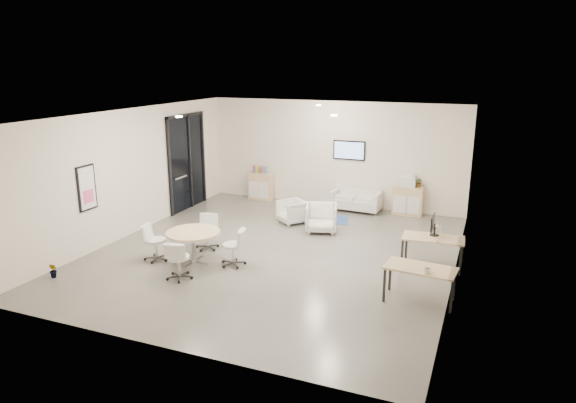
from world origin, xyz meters
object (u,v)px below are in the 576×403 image
(loveseat, at_px, (357,201))
(armchair_left, at_px, (292,211))
(desk_rear, at_px, (433,240))
(sideboard_right, at_px, (408,200))
(desk_front, at_px, (420,271))
(sideboard_left, at_px, (261,186))
(round_table, at_px, (193,235))
(armchair_right, at_px, (321,217))

(loveseat, height_order, armchair_left, armchair_left)
(armchair_left, bearing_deg, desk_rear, 15.33)
(sideboard_right, bearing_deg, desk_front, -78.66)
(sideboard_left, height_order, desk_rear, sideboard_left)
(armchair_left, bearing_deg, round_table, -65.21)
(sideboard_right, bearing_deg, round_table, -124.26)
(armchair_left, relative_size, round_table, 0.59)
(loveseat, bearing_deg, sideboard_left, -178.99)
(sideboard_left, height_order, armchair_right, sideboard_left)
(sideboard_left, bearing_deg, armchair_right, -40.41)
(sideboard_right, relative_size, armchair_left, 1.22)
(armchair_left, relative_size, desk_front, 0.52)
(armchair_right, height_order, round_table, armchair_right)
(sideboard_left, relative_size, loveseat, 0.58)
(loveseat, xyz_separation_m, desk_rear, (2.63, -3.68, 0.31))
(armchair_right, bearing_deg, desk_rear, -41.40)
(sideboard_right, relative_size, loveseat, 0.57)
(sideboard_right, height_order, round_table, sideboard_right)
(desk_front, bearing_deg, sideboard_left, 141.78)
(desk_rear, height_order, round_table, round_table)
(sideboard_left, xyz_separation_m, desk_front, (5.83, -5.63, 0.17))
(loveseat, xyz_separation_m, desk_front, (2.62, -5.49, 0.31))
(armchair_left, height_order, desk_rear, armchair_left)
(sideboard_right, xyz_separation_m, armchair_right, (-1.84, -2.43, -0.02))
(sideboard_right, height_order, armchair_left, sideboard_right)
(desk_rear, bearing_deg, armchair_left, 152.35)
(armchair_right, distance_m, round_table, 3.67)
(armchair_right, bearing_deg, desk_front, -63.55)
(sideboard_left, distance_m, armchair_right, 3.76)
(armchair_left, bearing_deg, loveseat, 94.19)
(sideboard_left, bearing_deg, armchair_left, -47.14)
(loveseat, xyz_separation_m, armchair_right, (-0.35, -2.29, 0.11))
(armchair_right, xyz_separation_m, desk_rear, (2.99, -1.39, 0.20))
(desk_front, distance_m, round_table, 4.90)
(sideboard_left, bearing_deg, desk_rear, -33.18)
(sideboard_left, distance_m, loveseat, 3.22)
(armchair_left, bearing_deg, desk_front, -2.61)
(armchair_right, bearing_deg, sideboard_left, 123.11)
(loveseat, relative_size, armchair_right, 1.84)
(desk_front, height_order, round_table, round_table)
(armchair_right, bearing_deg, round_table, -138.31)
(sideboard_right, xyz_separation_m, loveseat, (-1.49, -0.14, -0.13))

